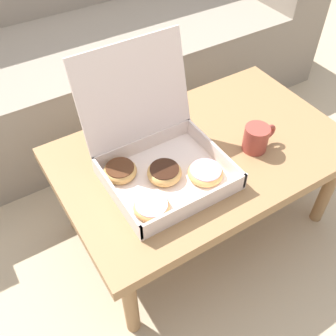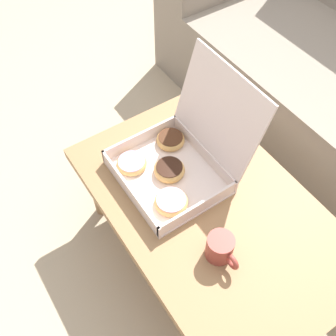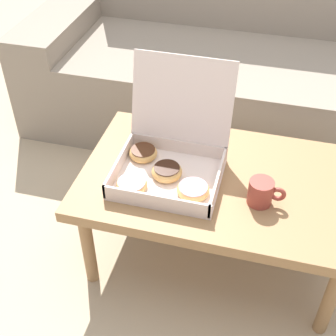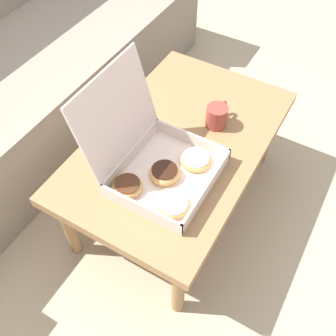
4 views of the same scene
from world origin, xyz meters
name	(u,v)px [view 3 (image 3 of 4)]	position (x,y,z in m)	size (l,w,h in m)	color
ground_plane	(218,229)	(0.00, 0.00, 0.00)	(12.00, 12.00, 0.00)	tan
couch	(252,69)	(0.00, 0.82, 0.29)	(2.16, 0.83, 0.88)	gray
coffee_table	(219,187)	(0.00, -0.12, 0.34)	(0.92, 0.58, 0.38)	#997047
pastry_box	(168,158)	(-0.18, -0.14, 0.44)	(0.34, 0.37, 0.34)	silver
coffee_mug	(262,192)	(0.14, -0.20, 0.42)	(0.12, 0.08, 0.08)	#993D33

